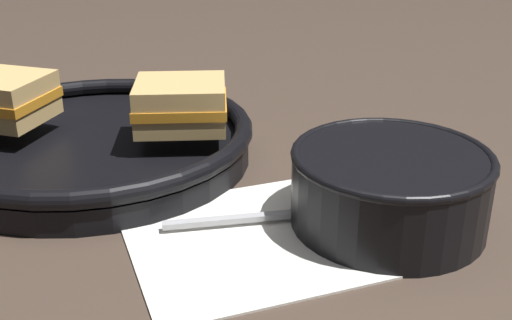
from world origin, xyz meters
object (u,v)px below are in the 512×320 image
Objects in this scene: spoon at (307,215)px; skillet at (95,141)px; sandwich_near_right at (2,98)px; sandwich_near_left at (181,104)px; soup_bowl at (390,184)px.

skillet is at bearing 137.15° from spoon.
spoon is at bearing -43.32° from sandwich_near_right.
sandwich_near_left is at bearing 123.29° from spoon.
sandwich_near_left and sandwich_near_right have the same top height.
skillet is (-0.22, 0.21, -0.02)m from soup_bowl.
spoon is at bearing -64.20° from sandwich_near_left.
sandwich_near_right reaches higher than soup_bowl.
sandwich_near_right reaches higher than spoon.
sandwich_near_left is 0.90× the size of sandwich_near_right.
sandwich_near_right reaches higher than skillet.
sandwich_near_left is (-0.07, 0.15, 0.06)m from spoon.
sandwich_near_right is (-0.08, 0.04, 0.04)m from skillet.
soup_bowl is 0.31m from skillet.
spoon is 1.62× the size of sandwich_near_left.
skillet is 3.04× the size of sandwich_near_left.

